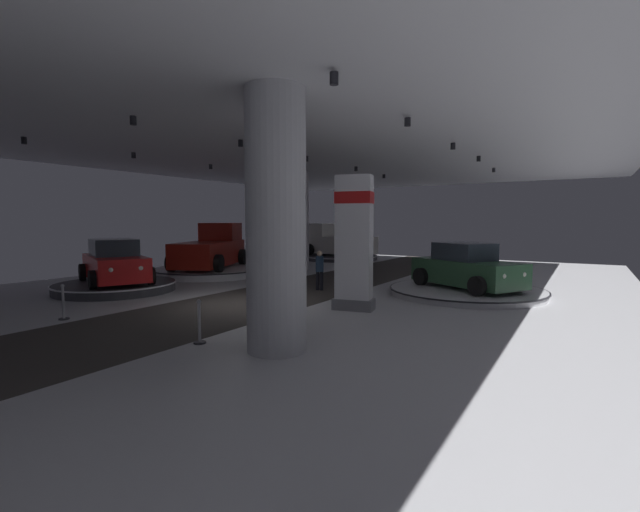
# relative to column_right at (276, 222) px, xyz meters

# --- Properties ---
(ground) EXTENTS (24.00, 44.00, 0.06)m
(ground) POSITION_rel_column_right_xyz_m (-4.23, 3.55, -2.77)
(ground) COLOR #B2B2B7
(ceiling_with_spotlights) EXTENTS (24.00, 44.00, 0.39)m
(ceiling_with_spotlights) POSITION_rel_column_right_xyz_m (-4.23, 3.55, 2.80)
(ceiling_with_spotlights) COLOR silver
(column_right) EXTENTS (1.28, 1.28, 5.50)m
(column_right) POSITION_rel_column_right_xyz_m (0.00, 0.00, 0.00)
(column_right) COLOR #ADADB2
(column_right) RESTS_ON ground
(column_left) EXTENTS (1.59, 1.59, 5.50)m
(column_left) POSITION_rel_column_right_xyz_m (-8.39, 12.71, 0.00)
(column_left) COLOR #ADADB2
(column_left) RESTS_ON ground
(brand_sign_pylon) EXTENTS (1.37, 0.89, 4.18)m
(brand_sign_pylon) POSITION_rel_column_right_xyz_m (-0.56, 4.70, -0.59)
(brand_sign_pylon) COLOR slate
(brand_sign_pylon) RESTS_ON ground
(display_platform_mid_right) EXTENTS (5.70, 5.70, 0.25)m
(display_platform_mid_right) POSITION_rel_column_right_xyz_m (1.80, 9.37, -2.61)
(display_platform_mid_right) COLOR #B7B7BC
(display_platform_mid_right) RESTS_ON ground
(display_car_mid_right) EXTENTS (4.53, 3.72, 1.71)m
(display_car_mid_right) POSITION_rel_column_right_xyz_m (1.77, 9.38, -1.74)
(display_car_mid_right) COLOR #2D5638
(display_car_mid_right) RESTS_ON display_platform_mid_right
(display_platform_near_left) EXTENTS (4.57, 4.57, 0.36)m
(display_platform_near_left) POSITION_rel_column_right_xyz_m (-10.19, 2.92, -2.55)
(display_platform_near_left) COLOR #333338
(display_platform_near_left) RESTS_ON ground
(display_car_near_left) EXTENTS (4.57, 3.44, 1.71)m
(display_car_near_left) POSITION_rel_column_right_xyz_m (-10.22, 2.93, -1.63)
(display_car_near_left) COLOR red
(display_car_near_left) RESTS_ON display_platform_near_left
(display_platform_deep_left) EXTENTS (5.68, 5.68, 0.29)m
(display_platform_deep_left) POSITION_rel_column_right_xyz_m (-9.74, 20.19, -2.59)
(display_platform_deep_left) COLOR #333338
(display_platform_deep_left) RESTS_ON ground
(pickup_truck_deep_left) EXTENTS (5.34, 2.72, 2.30)m
(pickup_truck_deep_left) POSITION_rel_column_right_xyz_m (-10.06, 20.19, -1.53)
(pickup_truck_deep_left) COLOR silver
(pickup_truck_deep_left) RESTS_ON display_platform_deep_left
(display_platform_mid_left) EXTENTS (5.68, 5.68, 0.37)m
(display_platform_mid_left) POSITION_rel_column_right_xyz_m (-10.92, 8.65, -2.54)
(display_platform_mid_left) COLOR silver
(display_platform_mid_left) RESTS_ON ground
(pickup_truck_mid_left) EXTENTS (4.28, 5.69, 2.30)m
(pickup_truck_mid_left) POSITION_rel_column_right_xyz_m (-11.06, 8.94, -1.44)
(pickup_truck_mid_left) COLOR maroon
(pickup_truck_mid_left) RESTS_ON display_platform_mid_left
(visitor_walking_near) EXTENTS (0.32, 0.32, 1.59)m
(visitor_walking_near) POSITION_rel_column_right_xyz_m (-2.83, 9.12, -1.84)
(visitor_walking_near) COLOR black
(visitor_walking_near) RESTS_ON ground
(visitor_walking_far) EXTENTS (0.32, 0.32, 1.59)m
(visitor_walking_far) POSITION_rel_column_right_xyz_m (-3.48, 7.39, -1.84)
(visitor_walking_far) COLOR black
(visitor_walking_far) RESTS_ON ground
(stanchion_a) EXTENTS (0.28, 0.28, 1.01)m
(stanchion_a) POSITION_rel_column_right_xyz_m (-6.90, -0.83, -2.38)
(stanchion_a) COLOR #333338
(stanchion_a) RESTS_ON ground
(stanchion_b) EXTENTS (0.28, 0.28, 1.01)m
(stanchion_b) POSITION_rel_column_right_xyz_m (-1.82, -0.51, -2.38)
(stanchion_b) COLOR #333338
(stanchion_b) RESTS_ON ground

